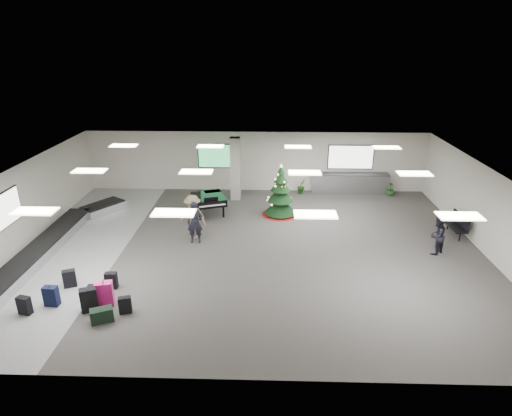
{
  "coord_description": "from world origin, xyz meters",
  "views": [
    {
      "loc": [
        0.67,
        -15.1,
        7.74
      ],
      "look_at": [
        0.18,
        1.0,
        1.32
      ],
      "focal_mm": 30.0,
      "sensor_mm": 36.0,
      "label": 1
    }
  ],
  "objects_px": {
    "baggage_carousel": "(54,242)",
    "pink_suitcase": "(105,294)",
    "traveler_b": "(193,217)",
    "potted_plant_right": "(391,189)",
    "potted_plant_left": "(301,186)",
    "bench": "(457,224)",
    "traveler_a": "(195,223)",
    "christmas_tree": "(280,197)",
    "traveler_bench": "(437,236)",
    "grand_piano": "(209,199)",
    "service_counter": "(350,183)"
  },
  "relations": [
    {
      "from": "service_counter",
      "to": "traveler_a",
      "type": "height_order",
      "value": "traveler_a"
    },
    {
      "from": "bench",
      "to": "christmas_tree",
      "type": "bearing_deg",
      "value": 162.66
    },
    {
      "from": "christmas_tree",
      "to": "potted_plant_left",
      "type": "relative_size",
      "value": 2.95
    },
    {
      "from": "traveler_b",
      "to": "potted_plant_left",
      "type": "bearing_deg",
      "value": 72.71
    },
    {
      "from": "baggage_carousel",
      "to": "traveler_b",
      "type": "bearing_deg",
      "value": 10.34
    },
    {
      "from": "potted_plant_left",
      "to": "potted_plant_right",
      "type": "height_order",
      "value": "potted_plant_left"
    },
    {
      "from": "pink_suitcase",
      "to": "christmas_tree",
      "type": "height_order",
      "value": "christmas_tree"
    },
    {
      "from": "baggage_carousel",
      "to": "pink_suitcase",
      "type": "bearing_deg",
      "value": -48.16
    },
    {
      "from": "traveler_bench",
      "to": "baggage_carousel",
      "type": "bearing_deg",
      "value": -40.4
    },
    {
      "from": "potted_plant_left",
      "to": "service_counter",
      "type": "bearing_deg",
      "value": 3.35
    },
    {
      "from": "service_counter",
      "to": "potted_plant_left",
      "type": "relative_size",
      "value": 4.81
    },
    {
      "from": "baggage_carousel",
      "to": "bench",
      "type": "bearing_deg",
      "value": 5.5
    },
    {
      "from": "christmas_tree",
      "to": "potted_plant_right",
      "type": "bearing_deg",
      "value": 25.21
    },
    {
      "from": "potted_plant_right",
      "to": "potted_plant_left",
      "type": "bearing_deg",
      "value": 177.59
    },
    {
      "from": "traveler_b",
      "to": "grand_piano",
      "type": "bearing_deg",
      "value": 107.17
    },
    {
      "from": "bench",
      "to": "potted_plant_right",
      "type": "relative_size",
      "value": 2.03
    },
    {
      "from": "grand_piano",
      "to": "bench",
      "type": "xyz_separation_m",
      "value": [
        10.7,
        -2.0,
        -0.22
      ]
    },
    {
      "from": "pink_suitcase",
      "to": "grand_piano",
      "type": "xyz_separation_m",
      "value": [
        2.24,
        7.49,
        0.34
      ]
    },
    {
      "from": "bench",
      "to": "pink_suitcase",
      "type": "bearing_deg",
      "value": -158.86
    },
    {
      "from": "baggage_carousel",
      "to": "pink_suitcase",
      "type": "xyz_separation_m",
      "value": [
        3.5,
        -3.9,
        0.19
      ]
    },
    {
      "from": "service_counter",
      "to": "bench",
      "type": "distance_m",
      "value": 6.28
    },
    {
      "from": "grand_piano",
      "to": "traveler_bench",
      "type": "xyz_separation_m",
      "value": [
        9.21,
        -3.71,
        0.01
      ]
    },
    {
      "from": "baggage_carousel",
      "to": "service_counter",
      "type": "bearing_deg",
      "value": 27.67
    },
    {
      "from": "traveler_b",
      "to": "potted_plant_right",
      "type": "relative_size",
      "value": 2.57
    },
    {
      "from": "christmas_tree",
      "to": "potted_plant_right",
      "type": "xyz_separation_m",
      "value": [
        5.86,
        2.76,
        -0.49
      ]
    },
    {
      "from": "christmas_tree",
      "to": "pink_suitcase",
      "type": "bearing_deg",
      "value": -126.56
    },
    {
      "from": "traveler_b",
      "to": "potted_plant_right",
      "type": "xyz_separation_m",
      "value": [
        9.5,
        5.39,
        -0.57
      ]
    },
    {
      "from": "pink_suitcase",
      "to": "potted_plant_left",
      "type": "relative_size",
      "value": 0.98
    },
    {
      "from": "potted_plant_left",
      "to": "christmas_tree",
      "type": "bearing_deg",
      "value": -112.06
    },
    {
      "from": "bench",
      "to": "potted_plant_left",
      "type": "bearing_deg",
      "value": 139.11
    },
    {
      "from": "christmas_tree",
      "to": "potted_plant_right",
      "type": "relative_size",
      "value": 3.41
    },
    {
      "from": "christmas_tree",
      "to": "service_counter",
      "type": "bearing_deg",
      "value": 39.56
    },
    {
      "from": "grand_piano",
      "to": "potted_plant_right",
      "type": "relative_size",
      "value": 2.98
    },
    {
      "from": "christmas_tree",
      "to": "traveler_a",
      "type": "xyz_separation_m",
      "value": [
        -3.48,
        -3.05,
        0.02
      ]
    },
    {
      "from": "bench",
      "to": "potted_plant_right",
      "type": "bearing_deg",
      "value": 105.46
    },
    {
      "from": "baggage_carousel",
      "to": "pink_suitcase",
      "type": "height_order",
      "value": "pink_suitcase"
    },
    {
      "from": "bench",
      "to": "potted_plant_right",
      "type": "distance_m",
      "value": 5.03
    },
    {
      "from": "service_counter",
      "to": "traveler_b",
      "type": "relative_size",
      "value": 2.16
    },
    {
      "from": "christmas_tree",
      "to": "traveler_bench",
      "type": "bearing_deg",
      "value": -32.65
    },
    {
      "from": "baggage_carousel",
      "to": "service_counter",
      "type": "relative_size",
      "value": 2.4
    },
    {
      "from": "pink_suitcase",
      "to": "bench",
      "type": "height_order",
      "value": "bench"
    },
    {
      "from": "bench",
      "to": "traveler_bench",
      "type": "distance_m",
      "value": 2.29
    },
    {
      "from": "christmas_tree",
      "to": "potted_plant_left",
      "type": "xyz_separation_m",
      "value": [
        1.2,
        2.96,
        -0.43
      ]
    },
    {
      "from": "pink_suitcase",
      "to": "traveler_a",
      "type": "height_order",
      "value": "traveler_a"
    },
    {
      "from": "bench",
      "to": "traveler_bench",
      "type": "bearing_deg",
      "value": -132.96
    },
    {
      "from": "potted_plant_right",
      "to": "traveler_bench",
      "type": "bearing_deg",
      "value": -90.02
    },
    {
      "from": "pink_suitcase",
      "to": "traveler_b",
      "type": "relative_size",
      "value": 0.44
    },
    {
      "from": "traveler_bench",
      "to": "traveler_b",
      "type": "bearing_deg",
      "value": -46.65
    },
    {
      "from": "potted_plant_left",
      "to": "bench",
      "type": "bearing_deg",
      "value": -39.05
    },
    {
      "from": "potted_plant_left",
      "to": "traveler_a",
      "type": "bearing_deg",
      "value": -127.92
    }
  ]
}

